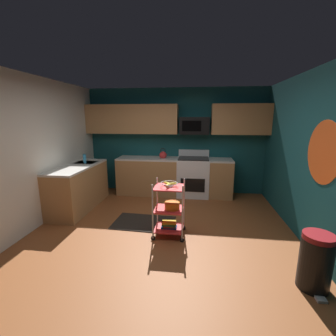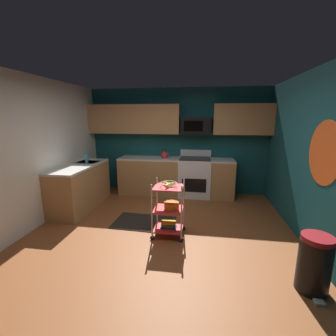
% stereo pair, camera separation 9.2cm
% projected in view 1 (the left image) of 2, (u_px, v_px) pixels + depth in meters
% --- Properties ---
extents(floor, '(4.40, 4.80, 0.04)m').
position_uv_depth(floor, '(161.00, 237.00, 3.81)').
color(floor, brown).
rests_on(floor, ground).
extents(wall_back, '(4.52, 0.06, 2.60)m').
position_uv_depth(wall_back, '(176.00, 141.00, 5.87)').
color(wall_back, '#14474C').
rests_on(wall_back, ground).
extents(wall_left, '(0.06, 4.80, 2.60)m').
position_uv_depth(wall_left, '(26.00, 155.00, 3.80)').
color(wall_left, silver).
rests_on(wall_left, ground).
extents(wall_right, '(0.06, 4.80, 2.60)m').
position_uv_depth(wall_right, '(317.00, 161.00, 3.24)').
color(wall_right, '#14474C').
rests_on(wall_right, ground).
extents(wall_flower_decal, '(0.00, 0.85, 0.85)m').
position_uv_depth(wall_flower_decal, '(323.00, 153.00, 3.04)').
color(wall_flower_decal, '#E5591E').
extents(counter_run, '(3.60, 2.25, 0.92)m').
position_uv_depth(counter_run, '(142.00, 180.00, 5.42)').
color(counter_run, '#B27F4C').
rests_on(counter_run, ground).
extents(oven_range, '(0.76, 0.65, 1.10)m').
position_uv_depth(oven_range, '(193.00, 176.00, 5.68)').
color(oven_range, white).
rests_on(oven_range, ground).
extents(upper_cabinets, '(4.40, 0.33, 0.70)m').
position_uv_depth(upper_cabinets, '(171.00, 119.00, 5.58)').
color(upper_cabinets, '#B27F4C').
extents(microwave, '(0.70, 0.39, 0.40)m').
position_uv_depth(microwave, '(194.00, 126.00, 5.51)').
color(microwave, black).
extents(rolling_cart, '(0.53, 0.43, 0.91)m').
position_uv_depth(rolling_cart, '(169.00, 209.00, 3.74)').
color(rolling_cart, silver).
rests_on(rolling_cart, ground).
extents(fruit_bowl, '(0.27, 0.27, 0.07)m').
position_uv_depth(fruit_bowl, '(169.00, 184.00, 3.64)').
color(fruit_bowl, silver).
rests_on(fruit_bowl, rolling_cart).
extents(mixing_bowl_large, '(0.25, 0.25, 0.11)m').
position_uv_depth(mixing_bowl_large, '(172.00, 205.00, 3.72)').
color(mixing_bowl_large, orange).
rests_on(mixing_bowl_large, rolling_cart).
extents(book_stack, '(0.25, 0.16, 0.10)m').
position_uv_depth(book_stack, '(169.00, 225.00, 3.79)').
color(book_stack, '#1E4C8C').
rests_on(book_stack, rolling_cart).
extents(kettle, '(0.21, 0.18, 0.26)m').
position_uv_depth(kettle, '(163.00, 155.00, 5.65)').
color(kettle, red).
rests_on(kettle, counter_run).
extents(dish_soap_bottle, '(0.06, 0.06, 0.20)m').
position_uv_depth(dish_soap_bottle, '(85.00, 159.00, 5.00)').
color(dish_soap_bottle, '#2D8CBF').
rests_on(dish_soap_bottle, counter_run).
extents(trash_can, '(0.34, 0.42, 0.66)m').
position_uv_depth(trash_can, '(315.00, 262.00, 2.59)').
color(trash_can, black).
rests_on(trash_can, ground).
extents(floor_rug, '(1.13, 0.75, 0.01)m').
position_uv_depth(floor_rug, '(144.00, 222.00, 4.26)').
color(floor_rug, black).
rests_on(floor_rug, ground).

